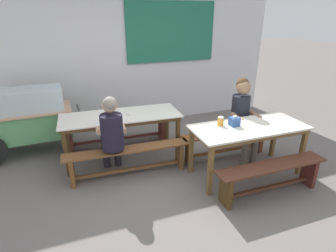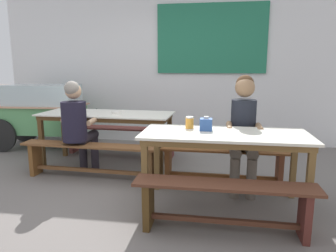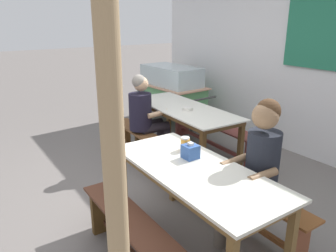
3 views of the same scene
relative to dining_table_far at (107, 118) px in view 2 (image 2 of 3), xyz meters
name	(u,v)px [view 2 (image 2 of 3)]	position (x,y,z in m)	size (l,w,h in m)	color
ground_plane	(135,193)	(0.65, -0.95, -0.71)	(40.00, 40.00, 0.00)	slate
backdrop_wall	(169,61)	(0.67, 1.61, 0.83)	(6.26, 0.23, 2.93)	silver
dining_table_far	(107,118)	(0.00, 0.00, 0.00)	(1.93, 0.82, 0.78)	silver
dining_table_near	(224,140)	(1.65, -1.11, 0.00)	(1.70, 0.75, 0.78)	silver
bench_far_back	(121,136)	(0.03, 0.57, -0.40)	(1.93, 0.38, 0.46)	brown
bench_far_front	(91,155)	(-0.03, -0.57, -0.39)	(1.86, 0.33, 0.46)	brown
bench_near_back	(222,162)	(1.65, -0.54, -0.41)	(1.59, 0.26, 0.46)	brown
bench_near_front	(224,200)	(1.64, -1.68, -0.40)	(1.59, 0.29, 0.46)	#512C1D
food_cart	(43,111)	(-1.47, 0.81, -0.04)	(1.79, 0.84, 1.13)	#5AA162
person_right_near_table	(244,125)	(1.88, -0.62, 0.06)	(0.41, 0.57, 1.35)	#63594F
person_left_back_turned	(77,123)	(-0.23, -0.48, 0.01)	(0.44, 0.59, 1.26)	#27222A
tissue_box	(206,124)	(1.45, -1.01, 0.14)	(0.13, 0.13, 0.15)	#31559B
condiment_jar	(190,123)	(1.27, -0.93, 0.14)	(0.09, 0.09, 0.13)	orange
soup_bowl	(116,112)	(0.16, -0.04, 0.09)	(0.14, 0.14, 0.04)	silver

